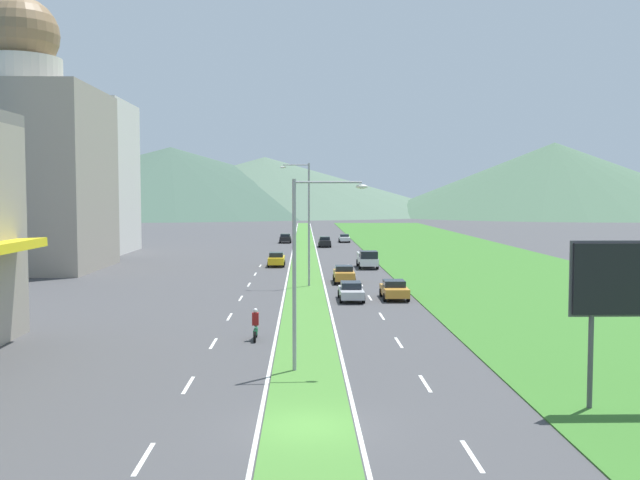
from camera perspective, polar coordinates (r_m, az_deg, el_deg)
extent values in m
plane|color=#424244|center=(25.91, -0.95, -14.72)|extent=(600.00, 600.00, 0.00)
cube|color=#477F33|center=(84.98, -1.23, -1.86)|extent=(3.20, 240.00, 0.06)
cube|color=#387028|center=(87.48, 12.40, -1.79)|extent=(24.00, 240.00, 0.06)
cube|color=silver|center=(23.75, -13.84, -16.54)|extent=(0.16, 2.80, 0.01)
cube|color=silver|center=(31.80, -10.43, -11.28)|extent=(0.16, 2.80, 0.01)
cube|color=silver|center=(40.08, -8.48, -8.14)|extent=(0.16, 2.80, 0.01)
cube|color=silver|center=(48.46, -7.21, -6.08)|extent=(0.16, 2.80, 0.01)
cube|color=silver|center=(56.90, -6.33, -4.63)|extent=(0.16, 2.80, 0.01)
cube|color=silver|center=(65.38, -5.67, -3.55)|extent=(0.16, 2.80, 0.01)
cube|color=silver|center=(73.88, -5.17, -2.72)|extent=(0.16, 2.80, 0.01)
cube|color=silver|center=(82.40, -4.77, -2.06)|extent=(0.16, 2.80, 0.01)
cube|color=silver|center=(23.82, 12.00, -16.46)|extent=(0.16, 2.80, 0.01)
cube|color=silver|center=(31.85, 8.37, -11.23)|extent=(0.16, 2.80, 0.01)
cube|color=silver|center=(40.12, 6.29, -8.11)|extent=(0.16, 2.80, 0.01)
cube|color=silver|center=(48.49, 4.93, -6.06)|extent=(0.16, 2.80, 0.01)
cube|color=silver|center=(56.93, 3.99, -4.61)|extent=(0.16, 2.80, 0.01)
cube|color=silver|center=(65.40, 3.29, -3.54)|extent=(0.16, 2.80, 0.01)
cube|color=silver|center=(73.90, 2.75, -2.71)|extent=(0.16, 2.80, 0.01)
cube|color=silver|center=(82.42, 2.33, -2.05)|extent=(0.16, 2.80, 0.01)
cube|color=silver|center=(85.00, -2.41, -1.88)|extent=(0.16, 240.00, 0.01)
cube|color=silver|center=(85.00, -0.05, -1.87)|extent=(0.16, 240.00, 0.01)
cube|color=#9E9384|center=(84.01, -22.45, 4.46)|extent=(16.12, 16.12, 19.54)
cylinder|color=beige|center=(85.00, -22.64, 12.15)|extent=(8.44, 8.44, 3.22)
sphere|color=olive|center=(85.70, -22.71, 14.81)|extent=(8.04, 8.04, 8.04)
cube|color=silver|center=(106.34, -18.63, 4.72)|extent=(14.05, 14.05, 21.07)
cone|color=#3D5647|center=(313.05, -11.78, 4.66)|extent=(200.22, 200.22, 28.39)
cone|color=#516B56|center=(309.65, -4.40, 4.36)|extent=(172.32, 172.32, 24.28)
cone|color=#47664C|center=(294.83, 18.13, 4.63)|extent=(143.78, 143.78, 28.45)
cylinder|color=#99999E|center=(32.85, -2.06, -2.87)|extent=(0.18, 0.18, 8.87)
cylinder|color=#99999E|center=(32.72, 0.64, 4.62)|extent=(3.10, 0.21, 0.10)
ellipsoid|color=silver|center=(32.86, 3.35, 4.26)|extent=(0.56, 0.28, 0.20)
cylinder|color=#99999E|center=(63.27, -0.88, 1.19)|extent=(0.18, 0.18, 10.92)
cylinder|color=#99999E|center=(63.34, -1.93, 6.00)|extent=(2.29, 0.23, 0.10)
ellipsoid|color=silver|center=(63.42, -2.96, 5.81)|extent=(0.56, 0.28, 0.20)
cylinder|color=#4C4C51|center=(29.35, 20.71, -9.06)|extent=(0.20, 0.20, 3.65)
cube|color=#4C4C51|center=(29.57, 24.06, -2.82)|extent=(5.32, 0.08, 2.89)
cube|color=#B2B2B7|center=(55.38, 2.49, -4.19)|extent=(1.76, 4.47, 0.60)
cube|color=black|center=(55.48, 2.48, -3.60)|extent=(1.52, 1.97, 0.50)
cylinder|color=black|center=(54.11, 3.48, -4.70)|extent=(0.22, 0.64, 0.64)
cylinder|color=black|center=(54.00, 1.69, -4.72)|extent=(0.22, 0.64, 0.64)
cylinder|color=black|center=(56.85, 3.25, -4.30)|extent=(0.22, 0.64, 0.64)
cylinder|color=black|center=(56.74, 1.54, -4.31)|extent=(0.22, 0.64, 0.64)
cube|color=black|center=(111.90, 0.38, -0.19)|extent=(1.80, 4.56, 0.76)
cube|color=black|center=(112.04, 0.38, 0.14)|extent=(1.55, 2.01, 0.51)
cylinder|color=black|center=(110.54, 0.85, -0.44)|extent=(0.22, 0.64, 0.64)
cylinder|color=black|center=(110.49, -0.05, -0.44)|extent=(0.22, 0.64, 0.64)
cylinder|color=black|center=(113.36, 0.79, -0.33)|extent=(0.22, 0.64, 0.64)
cylinder|color=black|center=(113.31, -0.08, -0.34)|extent=(0.22, 0.64, 0.64)
cube|color=yellow|center=(81.83, -3.49, -1.60)|extent=(1.79, 4.47, 0.77)
cube|color=black|center=(81.60, -3.49, -1.17)|extent=(1.54, 1.97, 0.51)
cylinder|color=black|center=(83.28, -4.04, -1.78)|extent=(0.22, 0.64, 0.64)
cylinder|color=black|center=(83.22, -2.86, -1.78)|extent=(0.22, 0.64, 0.64)
cylinder|color=black|center=(80.53, -4.13, -1.96)|extent=(0.22, 0.64, 0.64)
cylinder|color=black|center=(80.46, -2.91, -1.96)|extent=(0.22, 0.64, 0.64)
cube|color=#C6842D|center=(66.47, 1.92, -2.81)|extent=(1.83, 4.19, 0.77)
cube|color=black|center=(66.56, 1.92, -2.26)|extent=(1.57, 1.84, 0.49)
cylinder|color=black|center=(65.28, 2.76, -3.27)|extent=(0.22, 0.64, 0.64)
cylinder|color=black|center=(65.18, 1.22, -3.28)|extent=(0.22, 0.64, 0.64)
cylinder|color=black|center=(67.85, 2.60, -3.01)|extent=(0.22, 0.64, 0.64)
cylinder|color=black|center=(67.75, 1.12, -3.01)|extent=(0.22, 0.64, 0.64)
cube|color=black|center=(121.46, -2.77, 0.10)|extent=(1.85, 4.26, 0.75)
cube|color=black|center=(121.25, -2.78, 0.38)|extent=(1.59, 1.88, 0.46)
cylinder|color=black|center=(122.83, -3.17, -0.03)|extent=(0.22, 0.64, 0.64)
cylinder|color=black|center=(122.78, -2.34, -0.03)|extent=(0.22, 0.64, 0.64)
cylinder|color=black|center=(120.19, -3.21, -0.11)|extent=(0.22, 0.64, 0.64)
cylinder|color=black|center=(120.14, -2.37, -0.11)|extent=(0.22, 0.64, 0.64)
cube|color=#C6842D|center=(56.38, 5.93, -4.04)|extent=(1.87, 4.32, 0.66)
cube|color=black|center=(56.48, 5.91, -3.44)|extent=(1.61, 1.90, 0.48)
cylinder|color=black|center=(55.23, 7.03, -4.55)|extent=(0.22, 0.64, 0.64)
cylinder|color=black|center=(55.00, 5.17, -4.58)|extent=(0.22, 0.64, 0.64)
cylinder|color=black|center=(57.86, 6.64, -4.18)|extent=(0.22, 0.64, 0.64)
cylinder|color=black|center=(57.64, 4.87, -4.20)|extent=(0.22, 0.64, 0.64)
cube|color=silver|center=(123.05, 1.95, 0.12)|extent=(1.70, 4.61, 0.61)
cube|color=black|center=(123.20, 1.94, 0.37)|extent=(1.46, 2.03, 0.44)
cylinder|color=black|center=(121.69, 2.37, -0.07)|extent=(0.22, 0.64, 0.64)
cylinder|color=black|center=(121.60, 1.60, -0.07)|extent=(0.22, 0.64, 0.64)
cylinder|color=black|center=(124.54, 2.29, 0.02)|extent=(0.22, 0.64, 0.64)
cylinder|color=black|center=(124.45, 1.54, 0.02)|extent=(0.22, 0.64, 0.64)
cube|color=silver|center=(80.08, 3.79, -1.65)|extent=(2.00, 5.40, 0.80)
cube|color=black|center=(78.42, 3.89, -1.17)|extent=(1.84, 2.00, 0.80)
cube|color=silver|center=(81.21, 4.38, -1.14)|extent=(0.10, 3.20, 0.44)
cube|color=silver|center=(81.04, 3.06, -1.14)|extent=(0.10, 3.20, 0.44)
cube|color=silver|center=(82.66, 3.62, -1.05)|extent=(1.84, 0.10, 0.44)
cylinder|color=black|center=(78.61, 4.59, -2.04)|extent=(0.26, 0.80, 0.80)
cylinder|color=black|center=(78.43, 3.19, -2.05)|extent=(0.26, 0.80, 0.80)
cylinder|color=black|center=(81.82, 4.35, -1.82)|extent=(0.26, 0.80, 0.80)
cylinder|color=black|center=(81.65, 3.01, -1.83)|extent=(0.26, 0.80, 0.80)
cylinder|color=black|center=(41.44, -5.08, -7.31)|extent=(0.10, 0.60, 0.60)
cylinder|color=black|center=(40.07, -5.21, -7.69)|extent=(0.12, 0.60, 0.60)
cube|color=#0C5128|center=(40.72, -5.15, -7.26)|extent=(0.20, 1.12, 0.25)
ellipsoid|color=#0C5128|center=(40.85, -5.13, -6.72)|extent=(0.24, 0.44, 0.24)
cube|color=maroon|center=(40.49, -5.16, -6.28)|extent=(0.36, 0.28, 0.70)
sphere|color=silver|center=(40.46, -5.16, -5.61)|extent=(0.26, 0.26, 0.26)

